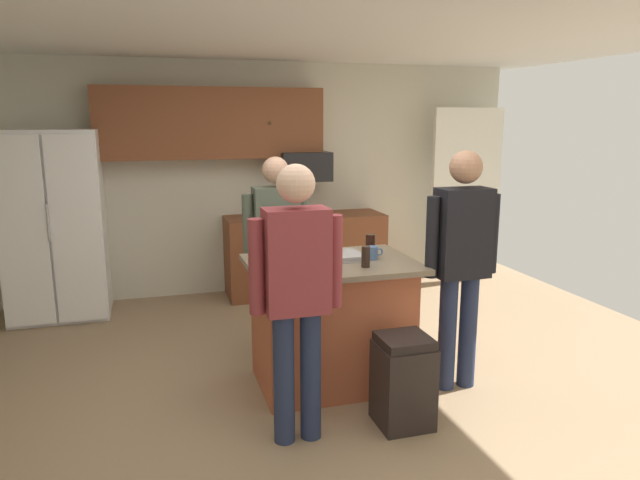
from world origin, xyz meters
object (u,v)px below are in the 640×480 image
Objects in this scene: serving_tray at (332,257)px; trash_bin at (403,381)px; kitchen_island at (331,322)px; glass_pilsner at (370,245)px; person_guest_left at (297,286)px; microwave_over_range at (304,166)px; person_guest_by_door at (462,254)px; mug_blue_stoneware at (373,253)px; glass_short_whisky at (279,257)px; glass_dark_ale at (291,248)px; person_host_foreground at (276,241)px; tumbler_amber at (366,257)px; refrigerator at (55,225)px.

serving_tray is 1.05m from trash_bin.
kitchen_island is 0.49m from serving_tray.
glass_pilsner is at bearing 84.27° from trash_bin.
person_guest_left is 0.89m from serving_tray.
glass_pilsner is at bearing 16.34° from kitchen_island.
person_guest_left reaches higher than microwave_over_range.
person_guest_by_door is 0.64m from mug_blue_stoneware.
person_guest_by_door is 1.31m from glass_short_whisky.
glass_dark_ale is 1.31m from trash_bin.
serving_tray is at bearing 3.02° from person_host_foreground.
person_guest_by_door is 13.76× the size of mug_blue_stoneware.
glass_dark_ale is at bearing -7.37° from person_guest_by_door.
person_host_foreground is 10.16× the size of glass_pilsner.
tumbler_amber is at bearing -123.57° from mug_blue_stoneware.
glass_dark_ale is 0.34m from serving_tray.
microwave_over_range is 2.65m from tumbler_amber.
person_host_foreground is at bearing -23.72° from person_guest_by_door.
refrigerator is at bearing -177.39° from microwave_over_range.
person_guest_by_door is 1.02m from trash_bin.
microwave_over_range is at bearing 84.34° from tumbler_amber.
glass_short_whisky is 1.20m from trash_bin.
person_guest_left is 10.48× the size of glass_pilsner.
glass_dark_ale is at bearing -46.12° from refrigerator.
glass_short_whisky is 0.21× the size of trash_bin.
glass_short_whisky is at bearing 28.34° from person_guest_left.
glass_pilsner is at bearing -12.07° from person_guest_left.
kitchen_island is (2.16, -2.26, -0.46)m from refrigerator.
kitchen_island is at bearing -100.39° from microwave_over_range.
mug_blue_stoneware is (0.31, -0.02, 0.52)m from kitchen_island.
trash_bin is (0.66, -0.71, -0.71)m from glass_short_whisky.
mug_blue_stoneware is 1.04× the size of glass_dark_ale.
tumbler_amber is (0.62, 0.48, 0.03)m from person_guest_left.
person_guest_left is 0.99m from trash_bin.
tumbler_amber is (0.18, -0.22, 0.54)m from kitchen_island.
microwave_over_range is 2.27m from glass_dark_ale.
person_host_foreground is 0.95× the size of person_guest_by_door.
mug_blue_stoneware is at bearing 17.68° from person_host_foreground.
kitchen_island is at bearing -46.30° from refrigerator.
serving_tray is (-0.16, 0.28, -0.05)m from tumbler_amber.
person_host_foreground is 0.97× the size of person_guest_left.
refrigerator is 2.43m from person_host_foreground.
serving_tray is 0.72× the size of trash_bin.
glass_short_whisky is (-0.40, -0.02, 0.53)m from kitchen_island.
glass_pilsner is at bearing -92.39° from microwave_over_range.
tumbler_amber is at bearing -20.03° from person_guest_left.
person_guest_left is 0.69m from glass_short_whisky.
glass_dark_ale is 0.82× the size of tumbler_amber.
person_host_foreground is 1.48m from person_guest_left.
glass_pilsner is 0.27× the size of trash_bin.
mug_blue_stoneware is (0.56, -0.79, 0.03)m from person_host_foreground.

